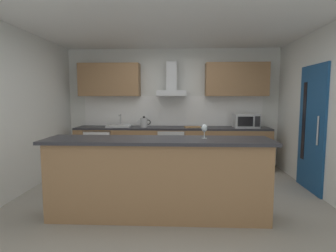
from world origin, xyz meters
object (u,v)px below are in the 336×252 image
(kettle, at_px, (144,122))
(chopping_board, at_px, (193,127))
(sink, at_px, (119,126))
(wine_glass, at_px, (204,129))
(refrigerator, at_px, (101,149))
(oven, at_px, (171,148))
(microwave, at_px, (246,121))
(range_hood, at_px, (172,85))

(kettle, height_order, chopping_board, kettle)
(sink, xyz_separation_m, wine_glass, (1.61, -2.33, 0.21))
(refrigerator, bearing_deg, kettle, -1.87)
(refrigerator, distance_m, sink, 0.65)
(sink, relative_size, wine_glass, 2.81)
(oven, bearing_deg, refrigerator, -179.90)
(oven, distance_m, kettle, 0.80)
(refrigerator, bearing_deg, wine_glass, -48.92)
(wine_glass, bearing_deg, microwave, 64.96)
(microwave, distance_m, wine_glass, 2.53)
(oven, bearing_deg, chopping_board, -3.01)
(range_hood, height_order, wine_glass, range_hood)
(oven, xyz_separation_m, wine_glass, (0.49, -2.32, 0.68))
(refrigerator, distance_m, range_hood, 2.05)
(sink, relative_size, range_hood, 0.69)
(kettle, bearing_deg, microwave, 0.16)
(oven, height_order, kettle, kettle)
(chopping_board, bearing_deg, range_hood, 161.23)
(oven, height_order, chopping_board, chopping_board)
(refrigerator, height_order, sink, sink)
(oven, relative_size, refrigerator, 0.94)
(refrigerator, height_order, range_hood, range_hood)
(wine_glass, bearing_deg, refrigerator, 131.08)
(sink, height_order, range_hood, range_hood)
(sink, bearing_deg, wine_glass, -55.41)
(microwave, xyz_separation_m, kettle, (-2.14, -0.01, -0.04))
(range_hood, xyz_separation_m, chopping_board, (0.45, -0.15, -0.88))
(oven, distance_m, microwave, 1.67)
(kettle, height_order, wine_glass, wine_glass)
(oven, xyz_separation_m, sink, (-1.12, 0.01, 0.47))
(kettle, xyz_separation_m, chopping_board, (1.03, 0.01, -0.09))
(oven, bearing_deg, wine_glass, -78.04)
(refrigerator, height_order, chopping_board, chopping_board)
(microwave, height_order, range_hood, range_hood)
(chopping_board, bearing_deg, sink, 178.73)
(chopping_board, bearing_deg, oven, 176.99)
(wine_glass, xyz_separation_m, chopping_board, (-0.04, 2.30, -0.23))
(microwave, relative_size, sink, 1.00)
(kettle, relative_size, range_hood, 0.40)
(range_hood, bearing_deg, microwave, -5.75)
(refrigerator, height_order, kettle, kettle)
(sink, bearing_deg, oven, -0.56)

